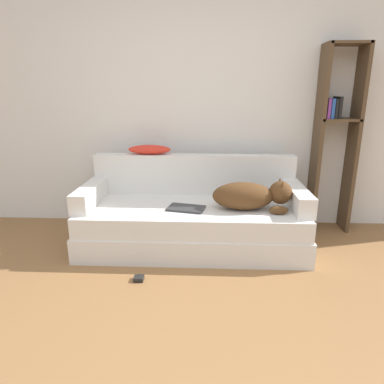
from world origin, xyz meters
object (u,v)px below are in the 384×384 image
at_px(bookshelf, 336,133).
at_px(laptop, 186,208).
at_px(throw_pillow, 149,150).
at_px(dog, 251,195).
at_px(couch, 192,226).
at_px(power_adapter, 139,278).

bearing_deg(bookshelf, laptop, -157.02).
distance_m(laptop, throw_pillow, 0.78).
height_order(dog, laptop, dog).
height_order(laptop, throw_pillow, throw_pillow).
relative_size(couch, laptop, 5.74).
relative_size(laptop, throw_pillow, 0.83).
height_order(dog, power_adapter, dog).
bearing_deg(couch, dog, -10.79).
xyz_separation_m(dog, laptop, (-0.56, -0.03, -0.12)).
relative_size(dog, throw_pillow, 1.63).
bearing_deg(couch, throw_pillow, 138.79).
distance_m(couch, bookshelf, 1.68).
bearing_deg(throw_pillow, bookshelf, 3.01).
bearing_deg(laptop, dog, 15.43).
xyz_separation_m(laptop, bookshelf, (1.44, 0.61, 0.60)).
bearing_deg(couch, laptop, -112.17).
height_order(laptop, bookshelf, bookshelf).
relative_size(couch, bookshelf, 1.10).
height_order(couch, laptop, laptop).
relative_size(couch, power_adapter, 27.00).
distance_m(laptop, bookshelf, 1.67).
relative_size(bookshelf, power_adapter, 24.44).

